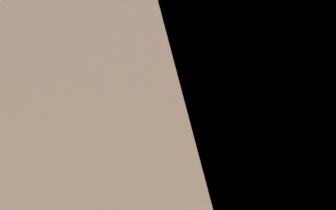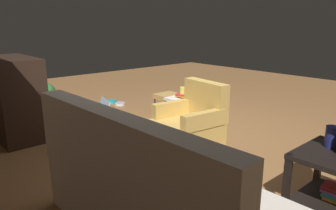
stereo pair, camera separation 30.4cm
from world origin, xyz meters
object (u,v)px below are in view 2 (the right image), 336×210
(television, at_px, (11,90))
(pet_bowl_teal, at_px, (111,102))
(laptop_desk, at_px, (114,120))
(ottoman, at_px, (169,97))
(wicker_hamper, at_px, (185,114))
(book_stack_hamper, at_px, (185,95))
(pet_bowl_steel, at_px, (120,104))
(tv_cabinet, at_px, (14,95))
(yellow_mug, at_px, (183,90))
(small_vase, at_px, (332,137))
(armchair, at_px, (191,125))
(laptop, at_px, (110,112))
(couch, at_px, (153,196))
(potted_plant, at_px, (46,96))
(tv_remote, at_px, (184,95))

(television, height_order, pet_bowl_teal, television)
(laptop_desk, xyz_separation_m, ottoman, (0.83, -1.61, -0.11))
(wicker_hamper, relative_size, book_stack_hamper, 1.95)
(television, relative_size, pet_bowl_steel, 3.20)
(tv_cabinet, xyz_separation_m, yellow_mug, (-1.33, -1.92, 0.01))
(small_vase, bearing_deg, television, 21.84)
(armchair, distance_m, yellow_mug, 0.93)
(laptop, height_order, book_stack_hamper, laptop)
(couch, relative_size, pet_bowl_teal, 9.64)
(potted_plant, bearing_deg, small_vase, -171.03)
(armchair, bearing_deg, laptop_desk, 48.43)
(pet_bowl_steel, xyz_separation_m, potted_plant, (0.30, 1.29, 0.31))
(small_vase, bearing_deg, laptop_desk, 18.67)
(laptop_desk, distance_m, book_stack_hamper, 1.28)
(laptop_desk, xyz_separation_m, television, (1.43, 0.71, 0.24))
(laptop, distance_m, ottoman, 1.86)
(laptop, bearing_deg, pet_bowl_teal, -31.48)
(couch, xyz_separation_m, laptop, (1.51, -0.57, 0.20))
(television, bearing_deg, pet_bowl_teal, -69.22)
(couch, relative_size, pet_bowl_steel, 9.64)
(armchair, bearing_deg, potted_plant, 12.81)
(couch, distance_m, pet_bowl_teal, 4.16)
(armchair, relative_size, laptop_desk, 1.55)
(laptop, distance_m, tv_remote, 1.41)
(small_vase, bearing_deg, pet_bowl_steel, -8.28)
(laptop_desk, bearing_deg, wicker_hamper, -86.05)
(wicker_hamper, height_order, ottoman, wicker_hamper)
(laptop_desk, bearing_deg, couch, 157.84)
(armchair, height_order, laptop_desk, armchair)
(wicker_hamper, bearing_deg, couch, 130.07)
(laptop, bearing_deg, armchair, -130.40)
(armchair, bearing_deg, laptop, 49.60)
(armchair, bearing_deg, tv_remote, -40.19)
(couch, xyz_separation_m, pet_bowl_steel, (3.43, -1.94, -0.30))
(book_stack_hamper, xyz_separation_m, potted_plant, (2.14, 1.24, -0.18))
(potted_plant, bearing_deg, pet_bowl_teal, -92.04)
(television, xyz_separation_m, book_stack_hamper, (-1.34, -1.99, -0.14))
(tv_remote, bearing_deg, wicker_hamper, 145.45)
(tv_cabinet, bearing_deg, pet_bowl_steel, -76.02)
(television, bearing_deg, ottoman, -104.51)
(pet_bowl_steel, bearing_deg, potted_plant, 76.78)
(wicker_hamper, bearing_deg, tv_cabinet, 55.63)
(small_vase, distance_m, pet_bowl_teal, 4.44)
(couch, relative_size, armchair, 2.22)
(laptop, relative_size, yellow_mug, 3.71)
(tv_cabinet, height_order, book_stack_hamper, tv_cabinet)
(television, bearing_deg, book_stack_hamper, -123.92)
(tv_cabinet, bearing_deg, yellow_mug, -124.66)
(potted_plant, bearing_deg, laptop_desk, 179.04)
(wicker_hamper, relative_size, ottoman, 1.20)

